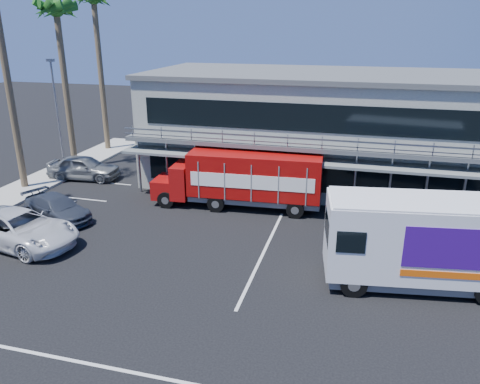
# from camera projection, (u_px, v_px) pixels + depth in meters

# --- Properties ---
(ground) EXTENTS (120.00, 120.00, 0.00)m
(ground) POSITION_uv_depth(u_px,v_px,m) (203.00, 278.00, 19.94)
(ground) COLOR black
(ground) RESTS_ON ground
(building) EXTENTS (22.40, 12.00, 7.30)m
(building) POSITION_uv_depth(u_px,v_px,m) (316.00, 127.00, 31.57)
(building) COLOR gray
(building) RESTS_ON ground
(curb_strip) EXTENTS (3.00, 32.00, 0.16)m
(curb_strip) POSITION_uv_depth(u_px,v_px,m) (6.00, 198.00, 29.01)
(curb_strip) COLOR #A5A399
(curb_strip) RESTS_ON ground
(palm_e) EXTENTS (2.80, 2.80, 12.25)m
(palm_e) POSITION_uv_depth(u_px,v_px,m) (57.00, 19.00, 31.76)
(palm_e) COLOR brown
(palm_e) RESTS_ON ground
(palm_f) EXTENTS (2.80, 2.80, 13.25)m
(palm_f) POSITION_uv_depth(u_px,v_px,m) (94.00, 7.00, 36.55)
(palm_f) COLOR brown
(palm_f) RESTS_ON ground
(light_pole_far) EXTENTS (0.50, 0.25, 8.09)m
(light_pole_far) POSITION_uv_depth(u_px,v_px,m) (57.00, 113.00, 31.87)
(light_pole_far) COLOR gray
(light_pole_far) RESTS_ON ground
(red_truck) EXTENTS (9.98, 2.90, 3.32)m
(red_truck) POSITION_uv_depth(u_px,v_px,m) (243.00, 178.00, 27.12)
(red_truck) COLOR maroon
(red_truck) RESTS_ON ground
(white_van) EXTENTS (8.02, 3.72, 3.77)m
(white_van) POSITION_uv_depth(u_px,v_px,m) (423.00, 241.00, 18.76)
(white_van) COLOR white
(white_van) RESTS_ON ground
(parked_car_c) EXTENTS (6.50, 3.82, 1.70)m
(parked_car_c) POSITION_uv_depth(u_px,v_px,m) (19.00, 229.00, 22.74)
(parked_car_c) COLOR silver
(parked_car_c) RESTS_ON ground
(parked_car_d) EXTENTS (5.01, 3.55, 1.35)m
(parked_car_d) POSITION_uv_depth(u_px,v_px,m) (57.00, 208.00, 25.74)
(parked_car_d) COLOR #323843
(parked_car_d) RESTS_ON ground
(parked_car_e) EXTENTS (5.10, 2.45, 1.68)m
(parked_car_e) POSITION_uv_depth(u_px,v_px,m) (84.00, 167.00, 32.51)
(parked_car_e) COLOR slate
(parked_car_e) RESTS_ON ground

